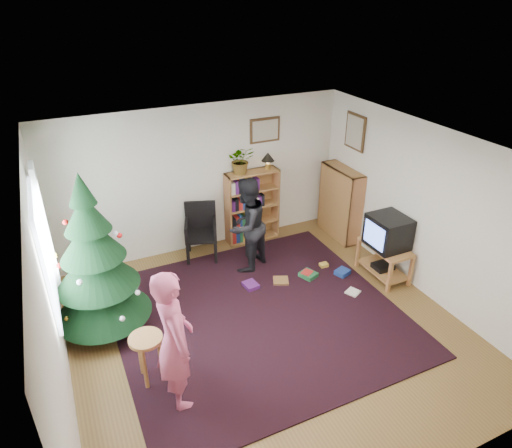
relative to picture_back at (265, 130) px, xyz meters
name	(u,v)px	position (x,y,z in m)	size (l,w,h in m)	color
floor	(267,328)	(-1.15, -2.48, -1.95)	(5.00, 5.00, 0.00)	brown
ceiling	(270,152)	(-1.15, -2.48, 0.55)	(5.00, 5.00, 0.00)	white
wall_back	(202,179)	(-1.15, 0.02, -0.70)	(5.00, 0.02, 2.50)	silver
wall_front	(409,399)	(-1.15, -4.97, -0.70)	(5.00, 0.02, 2.50)	silver
wall_left	(50,303)	(-3.65, -2.48, -0.70)	(0.02, 5.00, 2.50)	silver
wall_right	(425,211)	(1.35, -2.48, -0.70)	(0.02, 5.00, 2.50)	silver
rug	(258,315)	(-1.15, -2.17, -1.94)	(3.80, 3.60, 0.02)	black
window_pane	(45,254)	(-3.62, -1.88, -0.45)	(0.04, 1.20, 1.40)	silver
curtain	(45,226)	(-3.58, -1.18, -0.45)	(0.06, 0.35, 1.60)	white
picture_back	(265,130)	(0.00, 0.00, 0.00)	(0.55, 0.03, 0.42)	#4C3319
picture_right	(355,132)	(1.33, -0.73, 0.00)	(0.03, 0.50, 0.60)	#4C3319
christmas_tree	(96,269)	(-3.11, -1.52, -1.01)	(1.24, 1.24, 2.25)	#3F2816
bookshelf_back	(252,205)	(-0.30, -0.14, -1.29)	(0.95, 0.30, 1.30)	#A4663A
bookshelf_right	(340,202)	(1.19, -0.68, -1.29)	(0.30, 0.95, 1.30)	#A4663A
tv_stand	(384,258)	(1.07, -2.11, -1.63)	(0.47, 0.84, 0.55)	#A4663A
crt_tv	(388,232)	(1.07, -2.11, -1.15)	(0.53, 0.57, 0.50)	black
armchair	(199,228)	(-1.35, -0.27, -1.44)	(0.66, 0.67, 0.94)	black
stool	(147,347)	(-2.79, -2.69, -1.46)	(0.38, 0.38, 0.64)	#A4663A
person_standing	(174,340)	(-2.55, -3.09, -1.10)	(0.62, 0.40, 1.69)	#C24D73
person_by_chair	(247,226)	(-0.78, -0.99, -1.17)	(0.76, 0.59, 1.56)	black
potted_plant	(241,160)	(-0.50, -0.14, -0.41)	(0.44, 0.38, 0.49)	gray
table_lamp	(268,158)	(0.00, -0.13, -0.45)	(0.22, 0.22, 0.30)	#A57F33
floor_clutter	(309,278)	(-0.04, -1.73, -1.91)	(1.67, 1.00, 0.08)	#A51E19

